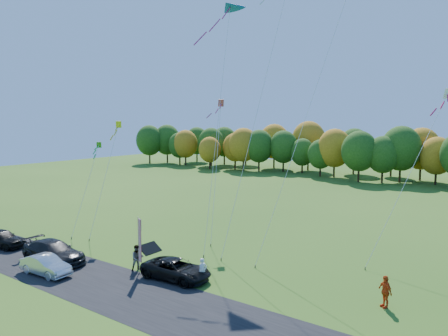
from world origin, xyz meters
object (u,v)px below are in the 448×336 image
Objects in this scene: feather_flag at (140,240)px; black_suv at (176,269)px; silver_sedan at (46,265)px; person_east at (385,291)px.

black_suv is at bearing 16.54° from feather_flag.
silver_sedan is 2.18× the size of person_east.
feather_flag is at bearing 102.13° from black_suv.
feather_flag is (-2.69, -0.80, 1.81)m from black_suv.
black_suv is 13.35m from person_east.
person_east reaches higher than silver_sedan.
person_east is 16.23m from feather_flag.
feather_flag is at bearing -126.16° from person_east.
silver_sedan is 1.01× the size of feather_flag.
silver_sedan is 6.86m from feather_flag.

